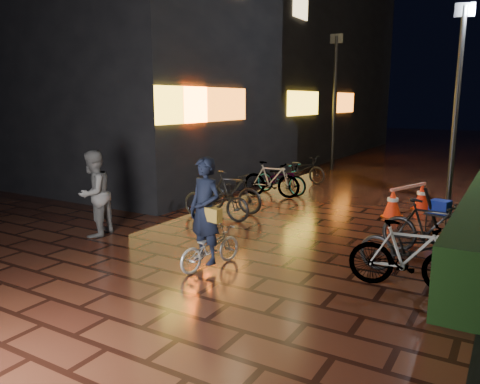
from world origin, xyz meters
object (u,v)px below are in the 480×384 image
Objects in this scene: bystander_person at (94,194)px; traffic_barrier at (408,199)px; cyclist at (208,228)px; cart_assembly at (439,209)px.

traffic_barrier is at bearing 122.86° from bystander_person.
traffic_barrier is (2.01, 5.69, -0.34)m from cyclist.
cyclist is at bearing 69.15° from bystander_person.
cyclist is (3.04, -0.39, -0.19)m from bystander_person.
traffic_barrier is at bearing 122.72° from cart_assembly.
bystander_person reaches higher than traffic_barrier.
bystander_person is 7.13m from cart_assembly.
bystander_person is at bearing -146.78° from cart_assembly.
cyclist is 1.93× the size of cart_assembly.
cyclist is 5.19m from cart_assembly.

